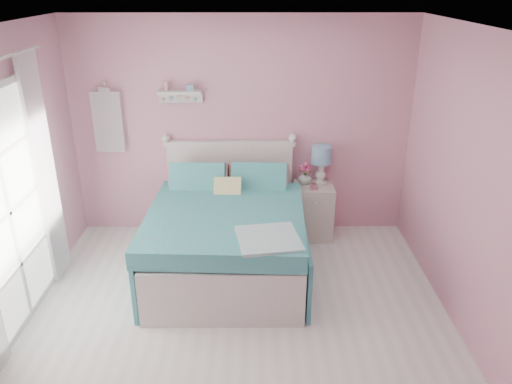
{
  "coord_description": "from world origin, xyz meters",
  "views": [
    {
      "loc": [
        0.15,
        -3.48,
        2.95
      ],
      "look_at": [
        0.17,
        1.2,
        0.93
      ],
      "focal_mm": 35.0,
      "sensor_mm": 36.0,
      "label": 1
    }
  ],
  "objects_px": {
    "nightstand": "(313,211)",
    "vase": "(305,177)",
    "table_lamp": "(321,158)",
    "teacup": "(314,187)",
    "bed": "(227,236)"
  },
  "relations": [
    {
      "from": "nightstand",
      "to": "vase",
      "type": "distance_m",
      "value": 0.43
    },
    {
      "from": "table_lamp",
      "to": "teacup",
      "type": "xyz_separation_m",
      "value": [
        -0.1,
        -0.19,
        -0.29
      ]
    },
    {
      "from": "vase",
      "to": "nightstand",
      "type": "bearing_deg",
      "value": -26.24
    },
    {
      "from": "table_lamp",
      "to": "vase",
      "type": "distance_m",
      "value": 0.31
    },
    {
      "from": "bed",
      "to": "vase",
      "type": "relative_size",
      "value": 12.09
    },
    {
      "from": "nightstand",
      "to": "vase",
      "type": "xyz_separation_m",
      "value": [
        -0.11,
        0.05,
        0.42
      ]
    },
    {
      "from": "vase",
      "to": "teacup",
      "type": "xyz_separation_m",
      "value": [
        0.09,
        -0.17,
        -0.05
      ]
    },
    {
      "from": "table_lamp",
      "to": "nightstand",
      "type": "bearing_deg",
      "value": -135.01
    },
    {
      "from": "table_lamp",
      "to": "bed",
      "type": "bearing_deg",
      "value": -142.31
    },
    {
      "from": "bed",
      "to": "teacup",
      "type": "relative_size",
      "value": 22.59
    },
    {
      "from": "nightstand",
      "to": "vase",
      "type": "bearing_deg",
      "value": 153.76
    },
    {
      "from": "table_lamp",
      "to": "teacup",
      "type": "height_order",
      "value": "table_lamp"
    },
    {
      "from": "nightstand",
      "to": "table_lamp",
      "type": "relative_size",
      "value": 1.42
    },
    {
      "from": "teacup",
      "to": "vase",
      "type": "bearing_deg",
      "value": 118.81
    },
    {
      "from": "bed",
      "to": "teacup",
      "type": "bearing_deg",
      "value": 35.62
    }
  ]
}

